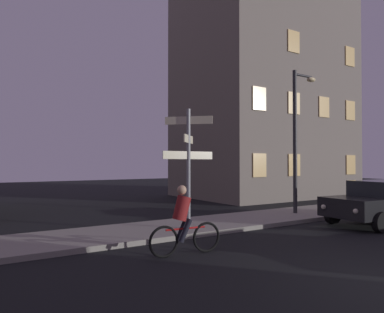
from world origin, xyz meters
The scene contains 6 objects.
sidewalk_kerb centered at (0.00, 6.76, 0.07)m, with size 40.00×2.64×0.14m, color gray.
signpost centered at (-0.56, 6.19, 2.29)m, with size 1.76×1.07×3.63m.
street_lamp centered at (4.93, 6.71, 3.48)m, with size 1.29×0.28×5.68m.
car_near_left centered at (5.97, 3.83, 0.80)m, with size 4.63×2.26×1.50m.
cyclist centered at (-2.04, 4.04, 0.75)m, with size 1.82×0.36×1.61m.
building_right_block centered at (10.15, 14.04, 6.59)m, with size 10.26×7.34×13.18m.
Camera 1 is at (-6.30, -2.98, 2.13)m, focal length 33.31 mm.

